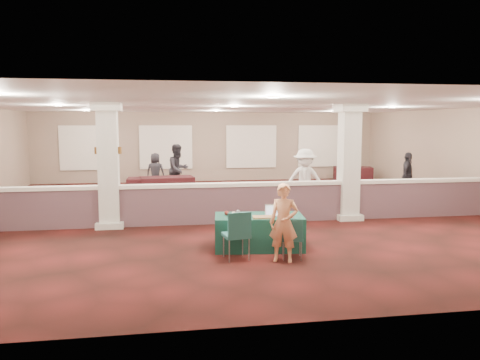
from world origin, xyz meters
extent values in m
plane|color=#411210|center=(0.00, 0.00, 0.00)|extent=(16.00, 16.00, 0.00)
cube|color=#88735E|center=(0.00, 8.00, 1.60)|extent=(16.00, 0.04, 3.20)
cube|color=#88735E|center=(0.00, -8.00, 1.60)|extent=(16.00, 0.04, 3.20)
cube|color=#88735E|center=(8.00, 0.00, 1.60)|extent=(0.04, 16.00, 3.20)
cube|color=silver|center=(0.00, 0.00, 3.20)|extent=(16.00, 16.00, 0.02)
cube|color=#583B44|center=(0.00, -1.50, 0.50)|extent=(15.60, 0.20, 1.00)
cube|color=silver|center=(0.00, -1.50, 1.05)|extent=(15.60, 0.28, 0.10)
cube|color=beige|center=(-3.50, -1.50, 1.60)|extent=(0.50, 0.50, 3.20)
cube|color=beige|center=(-3.50, -1.50, 0.08)|extent=(0.70, 0.70, 0.16)
cube|color=beige|center=(-3.50, -1.50, 3.10)|extent=(0.72, 0.72, 0.20)
cube|color=beige|center=(3.00, -1.50, 1.60)|extent=(0.50, 0.50, 3.20)
cube|color=beige|center=(3.00, -1.50, 0.08)|extent=(0.70, 0.70, 0.16)
cube|color=beige|center=(3.00, -1.50, 3.10)|extent=(0.72, 0.72, 0.20)
cylinder|color=brown|center=(-3.78, -1.50, 2.00)|extent=(0.12, 0.12, 0.18)
cylinder|color=white|center=(-3.78, -1.50, 2.00)|extent=(0.09, 0.09, 0.10)
cylinder|color=brown|center=(-3.22, -1.50, 2.00)|extent=(0.12, 0.12, 0.18)
cylinder|color=white|center=(-3.22, -1.50, 2.00)|extent=(0.09, 0.09, 0.10)
cube|color=#0F392D|center=(-0.10, -4.18, 0.36)|extent=(1.98, 1.16, 0.72)
cube|color=#205C5F|center=(0.41, -5.01, 0.41)|extent=(0.50, 0.50, 0.05)
cube|color=#205C5F|center=(0.37, -5.20, 0.64)|extent=(0.40, 0.13, 0.40)
cylinder|color=gray|center=(0.20, -5.14, 0.19)|extent=(0.03, 0.03, 0.38)
cylinder|color=gray|center=(0.54, -5.22, 0.19)|extent=(0.03, 0.03, 0.38)
cylinder|color=gray|center=(0.27, -4.81, 0.19)|extent=(0.03, 0.03, 0.38)
cylinder|color=gray|center=(0.61, -4.88, 0.19)|extent=(0.03, 0.03, 0.38)
cube|color=#205C5F|center=(-0.70, -4.87, 0.48)|extent=(0.56, 0.56, 0.06)
cube|color=#205C5F|center=(-0.67, -5.09, 0.74)|extent=(0.47, 0.12, 0.47)
cylinder|color=gray|center=(-0.87, -5.10, 0.22)|extent=(0.03, 0.03, 0.45)
cylinder|color=gray|center=(-0.47, -5.04, 0.22)|extent=(0.03, 0.03, 0.45)
cylinder|color=gray|center=(-0.93, -4.70, 0.22)|extent=(0.03, 0.03, 0.45)
cylinder|color=gray|center=(-0.53, -4.64, 0.22)|extent=(0.03, 0.03, 0.45)
imported|color=#E59563|center=(0.19, -5.19, 0.77)|extent=(0.65, 0.54, 1.54)
cube|color=black|center=(-6.50, 0.30, 0.37)|extent=(1.99, 1.29, 0.75)
cube|color=black|center=(-1.05, 0.30, 0.35)|extent=(1.85, 1.17, 0.70)
cube|color=black|center=(6.50, 0.30, 0.38)|extent=(2.04, 1.39, 0.75)
cube|color=black|center=(-2.50, 3.20, 0.37)|extent=(1.84, 0.96, 0.74)
cube|color=black|center=(-2.00, 3.20, 0.38)|extent=(1.99, 1.19, 0.76)
cube|color=black|center=(6.50, 6.50, 0.35)|extent=(1.88, 1.28, 0.70)
imported|color=black|center=(-1.57, 4.00, 0.95)|extent=(1.04, 0.96, 1.91)
imported|color=silver|center=(2.20, 0.00, 0.96)|extent=(1.32, 0.84, 1.91)
imported|color=black|center=(6.50, 1.61, 0.83)|extent=(0.98, 1.05, 1.67)
imported|color=black|center=(-2.45, 5.06, 0.76)|extent=(0.82, 0.55, 1.52)
cube|color=silver|center=(0.19, -4.27, 0.73)|extent=(0.35, 0.26, 0.02)
cube|color=silver|center=(0.20, -4.15, 0.85)|extent=(0.33, 0.05, 0.22)
cube|color=silver|center=(0.20, -4.16, 0.83)|extent=(0.30, 0.04, 0.19)
cube|color=#C1711F|center=(-0.08, -4.44, 0.74)|extent=(0.43, 0.34, 0.03)
sphere|color=#BEB59D|center=(-0.65, -4.22, 0.78)|extent=(0.11, 0.11, 0.11)
sphere|color=#5D1219|center=(-0.78, -4.05, 0.77)|extent=(0.10, 0.10, 0.10)
sphere|color=#4F4E53|center=(-0.53, -4.01, 0.77)|extent=(0.10, 0.10, 0.10)
cube|color=red|center=(0.51, -4.53, 0.73)|extent=(0.12, 0.04, 0.01)
camera|label=1|loc=(-2.08, -13.84, 2.68)|focal=35.00mm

